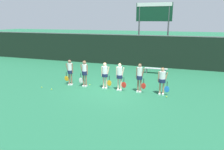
% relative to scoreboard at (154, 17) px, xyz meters
% --- Properties ---
extents(ground_plane, '(140.00, 140.00, 0.00)m').
position_rel_scoreboard_xyz_m(ground_plane, '(-1.06, -8.66, -4.41)').
color(ground_plane, '#216642').
extents(fence_windscreen, '(60.00, 0.08, 2.90)m').
position_rel_scoreboard_xyz_m(fence_windscreen, '(-1.06, -1.29, -2.95)').
color(fence_windscreen, black).
rests_on(fence_windscreen, ground_plane).
extents(scoreboard, '(3.31, 0.15, 5.73)m').
position_rel_scoreboard_xyz_m(scoreboard, '(0.00, 0.00, 0.00)').
color(scoreboard, '#515156').
rests_on(scoreboard, ground_plane).
extents(bench_courtside, '(1.83, 0.40, 0.43)m').
position_rel_scoreboard_xyz_m(bench_courtside, '(0.91, -3.61, -4.04)').
color(bench_courtside, '#B2B2B7').
rests_on(bench_courtside, ground_plane).
extents(player_0, '(0.62, 0.33, 1.72)m').
position_rel_scoreboard_xyz_m(player_0, '(-4.02, -8.69, -3.39)').
color(player_0, '#8C664C').
rests_on(player_0, ground_plane).
extents(player_1, '(0.63, 0.35, 1.72)m').
position_rel_scoreboard_xyz_m(player_1, '(-2.95, -8.70, -3.39)').
color(player_1, '#8C664C').
rests_on(player_1, ground_plane).
extents(player_2, '(0.64, 0.37, 1.67)m').
position_rel_scoreboard_xyz_m(player_2, '(-1.57, -8.65, -3.42)').
color(player_2, beige).
rests_on(player_2, ground_plane).
extents(player_3, '(0.66, 0.36, 1.70)m').
position_rel_scoreboard_xyz_m(player_3, '(-0.57, -8.74, -3.42)').
color(player_3, beige).
rests_on(player_3, ground_plane).
extents(player_4, '(0.62, 0.34, 1.75)m').
position_rel_scoreboard_xyz_m(player_4, '(0.64, -8.66, -3.39)').
color(player_4, '#8C664C').
rests_on(player_4, ground_plane).
extents(player_5, '(0.68, 0.40, 1.62)m').
position_rel_scoreboard_xyz_m(player_5, '(1.95, -8.66, -3.45)').
color(player_5, tan).
rests_on(player_5, ground_plane).
extents(tennis_ball_0, '(0.07, 0.07, 0.07)m').
position_rel_scoreboard_xyz_m(tennis_ball_0, '(-4.61, -10.00, -4.38)').
color(tennis_ball_0, '#CCE033').
rests_on(tennis_ball_0, ground_plane).
extents(tennis_ball_1, '(0.07, 0.07, 0.07)m').
position_rel_scoreboard_xyz_m(tennis_ball_1, '(-0.62, -7.97, -4.38)').
color(tennis_ball_1, '#CCE033').
rests_on(tennis_ball_1, ground_plane).
extents(tennis_ball_2, '(0.07, 0.07, 0.07)m').
position_rel_scoreboard_xyz_m(tennis_ball_2, '(-5.44, -9.87, -4.38)').
color(tennis_ball_2, '#CCE033').
rests_on(tennis_ball_2, ground_plane).
extents(tennis_ball_3, '(0.07, 0.07, 0.07)m').
position_rel_scoreboard_xyz_m(tennis_ball_3, '(-2.79, -8.33, -4.38)').
color(tennis_ball_3, '#CCE033').
rests_on(tennis_ball_3, ground_plane).
extents(tennis_ball_4, '(0.07, 0.07, 0.07)m').
position_rel_scoreboard_xyz_m(tennis_ball_4, '(2.22, -7.78, -4.38)').
color(tennis_ball_4, '#CCE033').
rests_on(tennis_ball_4, ground_plane).
extents(tennis_ball_5, '(0.07, 0.07, 0.07)m').
position_rel_scoreboard_xyz_m(tennis_ball_5, '(2.28, -9.05, -4.38)').
color(tennis_ball_5, '#CCE033').
rests_on(tennis_ball_5, ground_plane).
extents(tennis_ball_6, '(0.07, 0.07, 0.07)m').
position_rel_scoreboard_xyz_m(tennis_ball_6, '(0.54, -7.12, -4.38)').
color(tennis_ball_6, '#CCE033').
rests_on(tennis_ball_6, ground_plane).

